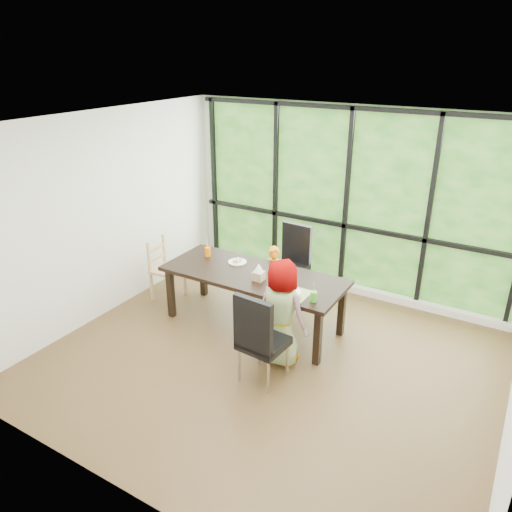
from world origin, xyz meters
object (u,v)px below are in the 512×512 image
object	(u,v)px
child_toddler	(274,278)
orange_cup	(208,252)
plate_far	(237,262)
green_cup	(313,296)
chair_interior_leather	(264,337)
chair_end_beech	(168,269)
tissue_box	(259,276)
plate_near	(290,292)
dining_table	(253,300)
child_older	(282,313)
chair_window_leather	(289,263)

from	to	relation	value
child_toddler	orange_cup	size ratio (longest dim) A/B	7.11
plate_far	green_cup	distance (m)	1.40
child_toddler	green_cup	size ratio (longest dim) A/B	7.52
chair_interior_leather	chair_end_beech	bearing A→B (deg)	-19.42
green_cup	tissue_box	world-z (taller)	green_cup
plate_near	green_cup	distance (m)	0.33
dining_table	child_older	world-z (taller)	child_older
green_cup	tissue_box	size ratio (longest dim) A/B	0.94
chair_interior_leather	plate_far	world-z (taller)	chair_interior_leather
chair_window_leather	plate_near	world-z (taller)	chair_window_leather
chair_end_beech	child_older	world-z (taller)	child_older
chair_interior_leather	child_older	world-z (taller)	child_older
plate_near	orange_cup	xyz separation A→B (m)	(-1.46, 0.38, 0.06)
plate_far	tissue_box	size ratio (longest dim) A/B	1.90
child_older	child_toddler	bearing A→B (deg)	-50.58
dining_table	chair_window_leather	world-z (taller)	chair_window_leather
plate_far	orange_cup	xyz separation A→B (m)	(-0.46, -0.03, 0.06)
child_older	chair_interior_leather	bearing A→B (deg)	95.13
chair_end_beech	child_toddler	world-z (taller)	child_toddler
green_cup	plate_far	bearing A→B (deg)	160.38
dining_table	plate_far	bearing A→B (deg)	152.54
chair_end_beech	child_older	size ratio (longest dim) A/B	0.70
chair_window_leather	plate_near	size ratio (longest dim) A/B	4.23
child_older	plate_far	world-z (taller)	child_older
chair_interior_leather	orange_cup	world-z (taller)	chair_interior_leather
child_older	plate_near	size ratio (longest dim) A/B	5.00
child_toddler	orange_cup	distance (m)	0.98
child_older	green_cup	bearing A→B (deg)	-131.51
chair_window_leather	chair_interior_leather	bearing A→B (deg)	-67.43
plate_far	orange_cup	bearing A→B (deg)	-176.72
chair_interior_leather	plate_far	bearing A→B (deg)	-42.20
plate_far	green_cup	xyz separation A→B (m)	(1.32, -0.47, 0.05)
dining_table	chair_end_beech	size ratio (longest dim) A/B	2.61
child_older	green_cup	distance (m)	0.40
child_toddler	child_older	xyz separation A→B (m)	(0.69, -1.08, 0.18)
plate_far	plate_near	distance (m)	1.08
plate_near	orange_cup	distance (m)	1.51
orange_cup	tissue_box	world-z (taller)	orange_cup
dining_table	green_cup	bearing A→B (deg)	-16.47
chair_window_leather	green_cup	world-z (taller)	chair_window_leather
orange_cup	green_cup	distance (m)	1.84
chair_window_leather	plate_far	distance (m)	0.88
dining_table	child_older	xyz separation A→B (m)	(0.69, -0.52, 0.26)
plate_far	plate_near	xyz separation A→B (m)	(1.00, -0.41, 0.00)
child_toddler	plate_near	distance (m)	1.05
chair_interior_leather	green_cup	size ratio (longest dim) A/B	8.89
chair_interior_leather	child_toddler	distance (m)	1.63
chair_end_beech	tissue_box	xyz separation A→B (m)	(1.61, -0.16, 0.36)
child_toddler	plate_near	size ratio (longest dim) A/B	3.58
dining_table	chair_window_leather	size ratio (longest dim) A/B	2.18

